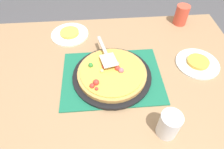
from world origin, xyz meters
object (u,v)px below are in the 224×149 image
at_px(pizza_pan, 112,75).
at_px(served_slice_right, 70,33).
at_px(pizza, 112,73).
at_px(cup_far, 169,125).
at_px(plate_near_left, 197,63).
at_px(cup_near, 181,15).
at_px(plate_far_right, 70,34).
at_px(served_slice_left, 198,62).
at_px(pizza_server, 106,54).

relative_size(pizza_pan, served_slice_right, 3.45).
distance_m(pizza, cup_far, 0.35).
xyz_separation_m(plate_near_left, cup_far, (-0.26, -0.35, 0.06)).
bearing_deg(cup_near, pizza, -138.24).
xyz_separation_m(plate_far_right, served_slice_left, (0.67, -0.30, 0.01)).
bearing_deg(cup_near, plate_far_right, -174.56).
bearing_deg(cup_far, pizza, 122.69).
bearing_deg(served_slice_left, pizza_pan, -173.29).
distance_m(plate_far_right, served_slice_right, 0.01).
xyz_separation_m(pizza, pizza_server, (-0.02, 0.10, 0.04)).
xyz_separation_m(plate_near_left, served_slice_right, (-0.67, 0.30, 0.01)).
bearing_deg(cup_far, plate_near_left, 53.53).
bearing_deg(pizza, pizza_pan, 28.35).
height_order(pizza, served_slice_right, pizza).
distance_m(pizza_pan, plate_far_right, 0.42).
bearing_deg(cup_near, pizza_server, -146.70).
distance_m(plate_near_left, served_slice_right, 0.73).
relative_size(pizza_pan, pizza, 1.15).
bearing_deg(plate_near_left, cup_far, -126.47).
distance_m(plate_far_right, pizza_server, 0.33).
height_order(plate_near_left, cup_far, cup_far).
bearing_deg(pizza, plate_far_right, 122.57).
height_order(cup_far, pizza_server, cup_far).
relative_size(served_slice_left, served_slice_right, 1.00).
bearing_deg(cup_far, served_slice_left, 53.53).
relative_size(plate_far_right, pizza_server, 0.94).
height_order(pizza_pan, cup_far, cup_far).
xyz_separation_m(cup_far, pizza_server, (-0.21, 0.39, 0.01)).
height_order(served_slice_left, cup_near, cup_near).
relative_size(pizza_pan, plate_far_right, 1.73).
height_order(served_slice_right, pizza_server, pizza_server).
height_order(pizza_pan, pizza_server, pizza_server).
distance_m(served_slice_left, cup_far, 0.44).
bearing_deg(pizza_server, pizza_pan, -76.86).
bearing_deg(plate_far_right, cup_far, -57.38).
relative_size(plate_far_right, cup_near, 1.83).
xyz_separation_m(served_slice_left, served_slice_right, (-0.67, 0.30, 0.00)).
bearing_deg(plate_far_right, plate_near_left, -23.81).
height_order(served_slice_left, cup_far, cup_far).
height_order(plate_far_right, served_slice_left, served_slice_left).
distance_m(pizza, cup_near, 0.62).
distance_m(pizza_pan, plate_near_left, 0.45).
distance_m(cup_near, cup_far, 0.76).
distance_m(pizza_pan, pizza_server, 0.11).
relative_size(pizza_pan, pizza_server, 1.63).
height_order(pizza_pan, served_slice_right, served_slice_right).
xyz_separation_m(plate_near_left, pizza_server, (-0.47, 0.04, 0.06)).
bearing_deg(cup_far, pizza_server, 118.28).
bearing_deg(plate_far_right, pizza_pan, -57.23).
bearing_deg(pizza_server, pizza, -77.70).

